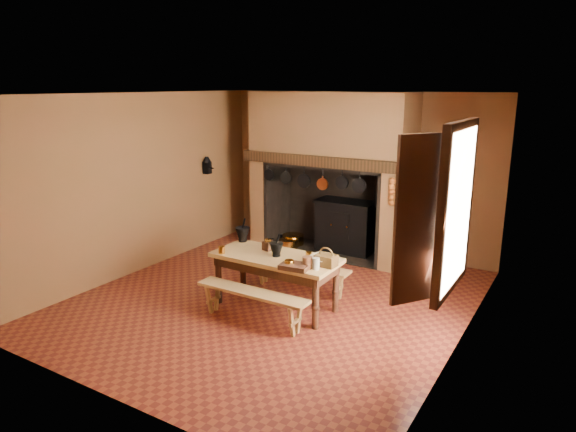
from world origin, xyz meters
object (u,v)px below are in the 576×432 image
(work_table, at_px, (276,264))
(mixing_bowl, at_px, (323,260))
(iron_range, at_px, (346,226))
(coffee_grinder, at_px, (268,245))
(wicker_basket, at_px, (326,260))
(bench_front, at_px, (252,299))

(work_table, relative_size, mixing_bowl, 4.82)
(iron_range, height_order, coffee_grinder, iron_range)
(iron_range, bearing_deg, wicker_basket, -70.40)
(iron_range, xyz_separation_m, bench_front, (0.20, -3.19, -0.16))
(coffee_grinder, relative_size, mixing_bowl, 0.55)
(work_table, distance_m, bench_front, 0.63)
(work_table, bearing_deg, iron_range, 94.26)
(mixing_bowl, height_order, wicker_basket, wicker_basket)
(wicker_basket, bearing_deg, bench_front, -140.94)
(bench_front, relative_size, coffee_grinder, 8.05)
(work_table, relative_size, wicker_basket, 6.39)
(bench_front, xyz_separation_m, mixing_bowl, (0.66, 0.63, 0.45))
(iron_range, bearing_deg, coffee_grinder, -90.50)
(iron_range, height_order, bench_front, iron_range)
(mixing_bowl, bearing_deg, work_table, -173.68)
(wicker_basket, bearing_deg, mixing_bowl, 137.59)
(iron_range, relative_size, work_table, 0.95)
(bench_front, height_order, mixing_bowl, mixing_bowl)
(work_table, relative_size, bench_front, 1.10)
(iron_range, height_order, wicker_basket, iron_range)
(bench_front, bearing_deg, iron_range, 93.52)
(coffee_grinder, bearing_deg, iron_range, 101.57)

